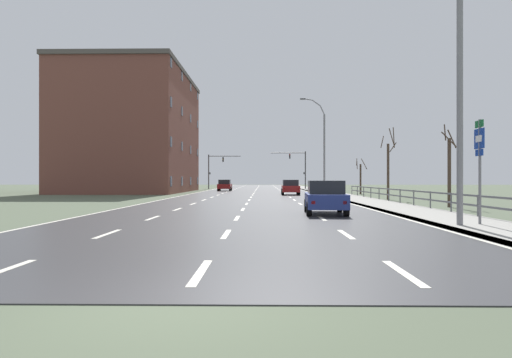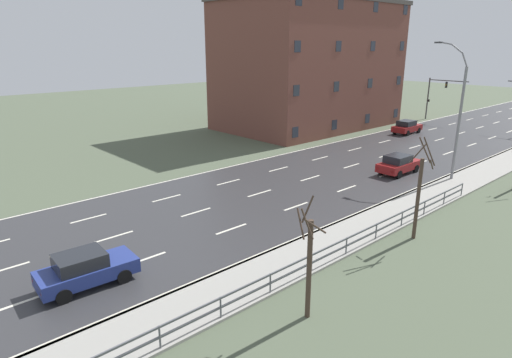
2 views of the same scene
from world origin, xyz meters
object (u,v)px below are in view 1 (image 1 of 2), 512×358
at_px(street_lamp_midground, 323,147).
at_px(highway_sign, 480,158).
at_px(traffic_signal_left, 215,166).
at_px(car_near_left, 290,187).
at_px(car_far_left, 325,197).
at_px(car_distant, 225,185).
at_px(street_lamp_foreground, 455,74).
at_px(traffic_signal_right, 299,164).
at_px(brick_building, 134,133).

bearing_deg(street_lamp_midground, highway_sign, -88.29).
height_order(traffic_signal_left, car_near_left, traffic_signal_left).
bearing_deg(car_far_left, car_distant, 104.49).
distance_m(street_lamp_midground, car_near_left, 5.70).
distance_m(street_lamp_midground, highway_sign, 32.86).
bearing_deg(car_near_left, traffic_signal_left, 112.25).
relative_size(street_lamp_foreground, car_far_left, 2.49).
bearing_deg(traffic_signal_right, brick_building, -145.63).
xyz_separation_m(traffic_signal_left, car_distant, (2.63, -11.65, -2.98)).
bearing_deg(highway_sign, street_lamp_foreground, -162.65).
bearing_deg(car_far_left, street_lamp_foreground, -56.38).
bearing_deg(traffic_signal_right, car_near_left, -96.38).
distance_m(highway_sign, traffic_signal_left, 60.51).
distance_m(car_near_left, car_far_left, 25.58).
xyz_separation_m(street_lamp_midground, traffic_signal_right, (-0.58, 24.81, -0.93)).
distance_m(highway_sign, brick_building, 48.83).
height_order(street_lamp_midground, highway_sign, street_lamp_midground).
bearing_deg(brick_building, traffic_signal_right, 34.37).
bearing_deg(brick_building, car_distant, 22.41).
relative_size(street_lamp_foreground, traffic_signal_left, 1.84).
bearing_deg(highway_sign, traffic_signal_right, 91.55).
distance_m(traffic_signal_right, car_near_left, 26.69).
xyz_separation_m(car_distant, car_near_left, (8.14, -15.67, 0.00)).
bearing_deg(car_far_left, car_near_left, 93.40).
relative_size(traffic_signal_left, car_near_left, 1.38).
distance_m(car_far_left, brick_building, 42.03).
height_order(car_far_left, brick_building, brick_building).
height_order(street_lamp_foreground, street_lamp_midground, street_lamp_foreground).
distance_m(car_distant, brick_building, 14.01).
height_order(traffic_signal_right, traffic_signal_left, traffic_signal_right).
height_order(highway_sign, traffic_signal_left, traffic_signal_left).
height_order(street_lamp_midground, car_distant, street_lamp_midground).
xyz_separation_m(traffic_signal_right, brick_building, (-22.41, -15.32, 3.52)).
bearing_deg(street_lamp_midground, car_far_left, -97.24).
height_order(street_lamp_midground, traffic_signal_left, street_lamp_midground).
relative_size(street_lamp_foreground, traffic_signal_right, 1.70).
height_order(highway_sign, car_near_left, highway_sign).
relative_size(traffic_signal_right, traffic_signal_left, 1.08).
distance_m(car_distant, car_near_left, 17.66).
relative_size(car_distant, car_near_left, 1.00).
bearing_deg(car_far_left, highway_sign, -48.67).
bearing_deg(car_near_left, car_far_left, -89.09).
relative_size(street_lamp_midground, traffic_signal_right, 1.67).
bearing_deg(highway_sign, car_far_left, 128.10).
bearing_deg(car_far_left, traffic_signal_right, 90.06).
xyz_separation_m(traffic_signal_left, brick_building, (-8.69, -16.32, 3.82)).
bearing_deg(traffic_signal_left, car_distant, -77.28).
xyz_separation_m(street_lamp_midground, highway_sign, (0.98, -32.73, -2.68)).
height_order(highway_sign, car_distant, highway_sign).
bearing_deg(highway_sign, traffic_signal_left, 104.62).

